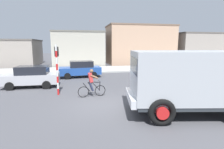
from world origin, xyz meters
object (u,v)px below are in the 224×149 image
(traffic_light_pole, at_px, (57,63))
(car_red_near, at_px, (32,76))
(car_white_mid, at_px, (80,69))
(truck_foreground, at_px, (189,78))
(cyclist, at_px, (92,83))

(traffic_light_pole, height_order, car_red_near, traffic_light_pole)
(car_red_near, relative_size, car_white_mid, 0.98)
(truck_foreground, relative_size, car_white_mid, 1.40)
(truck_foreground, bearing_deg, cyclist, 139.83)
(traffic_light_pole, xyz_separation_m, car_red_near, (-2.17, 2.51, -1.25))
(traffic_light_pole, relative_size, car_red_near, 0.79)
(truck_foreground, distance_m, car_white_mid, 11.49)
(truck_foreground, bearing_deg, car_white_mid, 114.47)
(truck_foreground, height_order, cyclist, truck_foreground)
(car_white_mid, bearing_deg, traffic_light_pole, -104.24)
(cyclist, relative_size, car_red_near, 0.43)
(truck_foreground, distance_m, car_red_near, 10.96)
(truck_foreground, relative_size, cyclist, 3.35)
(truck_foreground, xyz_separation_m, car_white_mid, (-4.75, 10.43, -0.85))
(traffic_light_pole, distance_m, car_red_near, 3.55)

